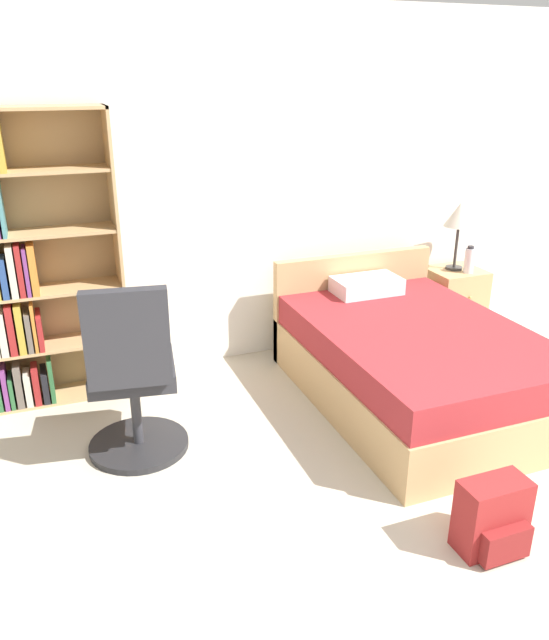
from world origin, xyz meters
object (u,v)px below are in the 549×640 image
object	(u,v)px
office_chair	(133,382)
bed	(410,360)
water_bottle	(469,260)
table_lamp	(460,217)
nightstand	(453,303)
backpack_red	(493,518)
bookshelf	(26,269)

from	to	relation	value
office_chair	bed	bearing A→B (deg)	1.62
bed	water_bottle	size ratio (longest dim) A/B	8.58
table_lamp	nightstand	bearing A→B (deg)	-74.91
nightstand	bed	bearing A→B (deg)	-138.55
bed	backpack_red	xyz separation A→B (m)	(-0.44, -1.43, -0.11)
backpack_red	water_bottle	bearing A→B (deg)	56.46
nightstand	office_chair	bearing A→B (deg)	-162.45
nightstand	water_bottle	xyz separation A→B (m)	(0.04, -0.10, 0.40)
office_chair	nightstand	bearing A→B (deg)	17.55
bookshelf	water_bottle	xyz separation A→B (m)	(3.36, -0.15, -0.25)
water_bottle	bed	bearing A→B (deg)	-143.28
nightstand	bookshelf	bearing A→B (deg)	179.17
water_bottle	office_chair	bearing A→B (deg)	-164.55
water_bottle	backpack_red	xyz separation A→B (m)	(-1.44, -2.17, -0.52)
bookshelf	bed	bearing A→B (deg)	-20.59
office_chair	backpack_red	world-z (taller)	office_chair
table_lamp	water_bottle	size ratio (longest dim) A/B	2.48
bookshelf	nightstand	distance (m)	3.39
bed	office_chair	size ratio (longest dim) A/B	1.75
bed	office_chair	bearing A→B (deg)	-178.38
bed	table_lamp	xyz separation A→B (m)	(0.95, 0.87, 0.74)
bookshelf	bed	world-z (taller)	bookshelf
office_chair	table_lamp	world-z (taller)	table_lamp
bookshelf	backpack_red	bearing A→B (deg)	-50.27
office_chair	backpack_red	size ratio (longest dim) A/B	3.02
bed	office_chair	distance (m)	1.89
water_bottle	backpack_red	world-z (taller)	water_bottle
bookshelf	table_lamp	world-z (taller)	bookshelf
bed	nightstand	distance (m)	1.27
bookshelf	nightstand	size ratio (longest dim) A/B	3.30
bed	nightstand	size ratio (longest dim) A/B	3.30
office_chair	table_lamp	distance (m)	3.02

